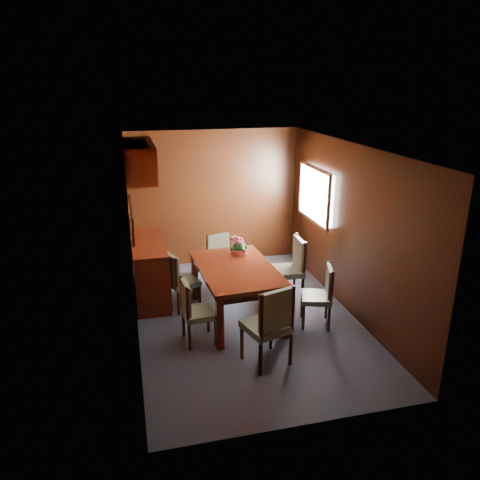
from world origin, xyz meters
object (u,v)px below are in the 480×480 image
object	(u,v)px
chair_head	(270,322)
flower_centerpiece	(239,246)
chair_right_near	(321,292)
sideboard	(150,270)
chair_left_near	(193,308)
dining_table	(236,274)

from	to	relation	value
chair_head	flower_centerpiece	bearing A→B (deg)	70.99
chair_right_near	flower_centerpiece	bearing A→B (deg)	60.70
chair_right_near	chair_head	size ratio (longest dim) A/B	0.84
sideboard	flower_centerpiece	distance (m)	1.43
chair_head	flower_centerpiece	world-z (taller)	chair_head
sideboard	chair_left_near	bearing A→B (deg)	-72.93
chair_left_near	flower_centerpiece	bearing A→B (deg)	135.65
dining_table	chair_left_near	bearing A→B (deg)	-145.61
dining_table	chair_left_near	world-z (taller)	chair_left_near
chair_left_near	chair_head	size ratio (longest dim) A/B	0.83
sideboard	flower_centerpiece	bearing A→B (deg)	-18.86
dining_table	flower_centerpiece	size ratio (longest dim) A/B	6.16
flower_centerpiece	chair_head	bearing A→B (deg)	-91.93
sideboard	chair_head	bearing A→B (deg)	-60.71
chair_left_near	flower_centerpiece	distance (m)	1.38
sideboard	dining_table	distance (m)	1.48
sideboard	dining_table	xyz separation A→B (m)	(1.13, -0.93, 0.20)
chair_right_near	flower_centerpiece	xyz separation A→B (m)	(-0.90, 0.99, 0.40)
sideboard	dining_table	world-z (taller)	sideboard
flower_centerpiece	chair_left_near	bearing A→B (deg)	-129.51
dining_table	chair_right_near	world-z (taller)	chair_right_near
chair_right_near	flower_centerpiece	distance (m)	1.40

